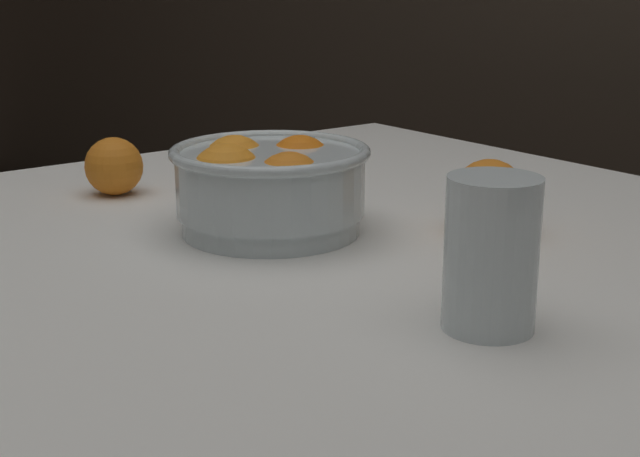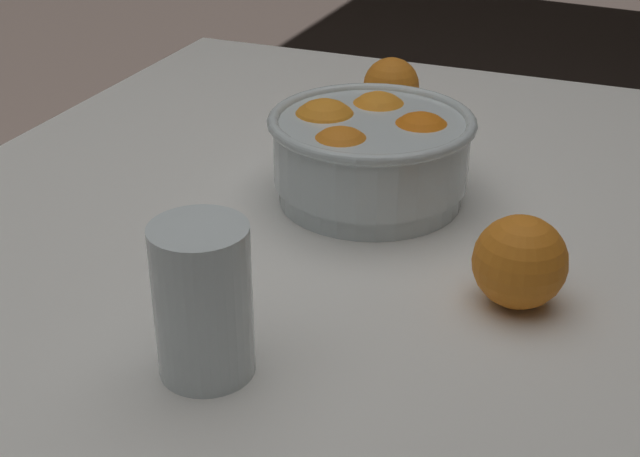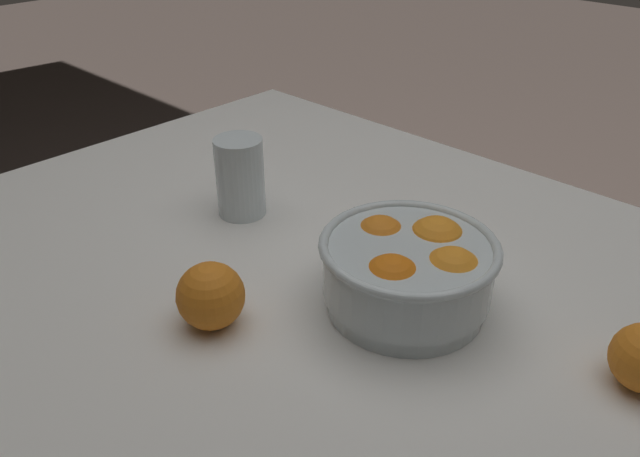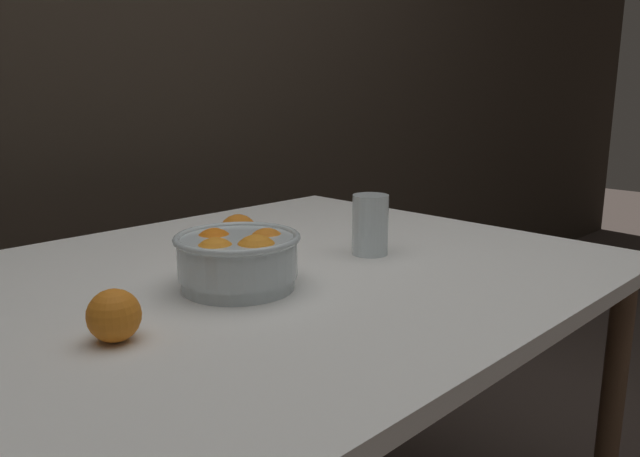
# 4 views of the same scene
# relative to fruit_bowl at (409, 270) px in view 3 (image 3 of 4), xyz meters

# --- Properties ---
(dining_table) EXTENTS (1.24, 1.04, 0.72)m
(dining_table) POSITION_rel_fruit_bowl_xyz_m (0.14, 0.05, -0.12)
(dining_table) COLOR white
(dining_table) RESTS_ON ground_plane
(fruit_bowl) EXTENTS (0.22, 0.22, 0.10)m
(fruit_bowl) POSITION_rel_fruit_bowl_xyz_m (0.00, 0.00, 0.00)
(fruit_bowl) COLOR silver
(fruit_bowl) RESTS_ON dining_table
(juice_glass) EXTENTS (0.07, 0.07, 0.13)m
(juice_glass) POSITION_rel_fruit_bowl_xyz_m (0.33, -0.01, 0.00)
(juice_glass) COLOR #F4A314
(juice_glass) RESTS_ON dining_table
(orange_loose_near_bowl) EXTENTS (0.08, 0.08, 0.08)m
(orange_loose_near_bowl) POSITION_rel_fruit_bowl_xyz_m (0.15, 0.19, -0.01)
(orange_loose_near_bowl) COLOR orange
(orange_loose_near_bowl) RESTS_ON dining_table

